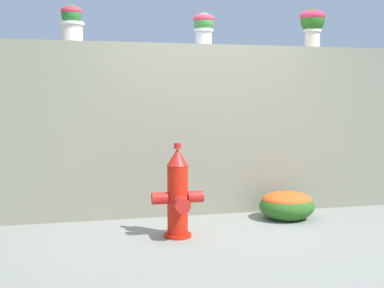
{
  "coord_description": "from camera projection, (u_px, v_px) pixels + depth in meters",
  "views": [
    {
      "loc": [
        -1.35,
        -4.38,
        1.28
      ],
      "look_at": [
        -0.13,
        0.79,
        0.79
      ],
      "focal_mm": 46.47,
      "sensor_mm": 36.0,
      "label": 1
    }
  ],
  "objects": [
    {
      "name": "ground_plane",
      "position": [
        225.0,
        235.0,
        4.67
      ],
      "size": [
        24.0,
        24.0,
        0.0
      ],
      "primitive_type": "plane",
      "color": "gray"
    },
    {
      "name": "stone_wall",
      "position": [
        200.0,
        130.0,
        5.55
      ],
      "size": [
        6.35,
        0.32,
        1.86
      ],
      "primitive_type": "cube",
      "color": "gray",
      "rests_on": "ground"
    },
    {
      "name": "potted_plant_1",
      "position": [
        72.0,
        21.0,
        5.11
      ],
      "size": [
        0.26,
        0.26,
        0.38
      ],
      "color": "silver",
      "rests_on": "stone_wall"
    },
    {
      "name": "potted_plant_2",
      "position": [
        204.0,
        26.0,
        5.45
      ],
      "size": [
        0.23,
        0.23,
        0.36
      ],
      "color": "silver",
      "rests_on": "stone_wall"
    },
    {
      "name": "potted_plant_3",
      "position": [
        313.0,
        23.0,
        5.73
      ],
      "size": [
        0.29,
        0.29,
        0.45
      ],
      "color": "beige",
      "rests_on": "stone_wall"
    },
    {
      "name": "fire_hydrant",
      "position": [
        178.0,
        196.0,
        4.56
      ],
      "size": [
        0.48,
        0.38,
        0.87
      ],
      "color": "red",
      "rests_on": "ground"
    },
    {
      "name": "flower_bush_left",
      "position": [
        287.0,
        204.0,
        5.28
      ],
      "size": [
        0.59,
        0.53,
        0.31
      ],
      "color": "#2E6321",
      "rests_on": "ground"
    }
  ]
}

